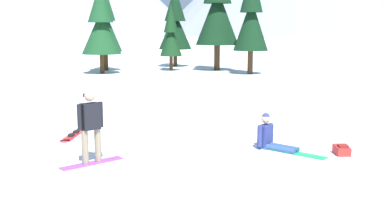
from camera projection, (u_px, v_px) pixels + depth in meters
The scene contains 11 objects.
ground_plane at pixel (191, 179), 9.44m from camera, with size 800.00×800.00×0.00m, color white.
snowboarder_foreground at pixel (91, 126), 10.38m from camera, with size 1.16×1.35×1.69m.
snowboarder_midground at pixel (272, 137), 11.76m from camera, with size 1.73×1.19×0.92m.
loose_snowboard_far_spare at pixel (74, 135), 13.31m from camera, with size 0.51×1.80×0.09m.
backpack_red at pixel (342, 150), 11.26m from camera, with size 0.42×0.55×0.28m.
pine_tree_leaning at pixel (101, 25), 30.79m from camera, with size 2.64×2.64×6.01m.
pine_tree_short at pixel (171, 34), 33.06m from camera, with size 1.59×1.59×4.81m.
pine_tree_slender at pixel (251, 15), 30.21m from camera, with size 2.31×2.31×7.14m.
pine_tree_young at pixel (217, 6), 32.88m from camera, with size 3.10×3.10×8.41m.
pine_tree_tall at pixel (105, 23), 33.03m from camera, with size 2.38×2.38×6.27m.
pine_tree_broad at pixel (175, 23), 36.44m from camera, with size 2.60×2.60×6.31m.
Camera 1 is at (1.81, -8.87, 3.07)m, focal length 43.09 mm.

